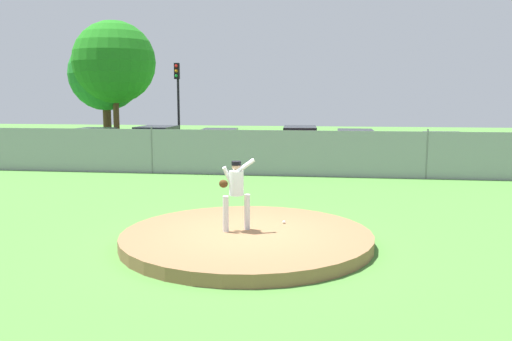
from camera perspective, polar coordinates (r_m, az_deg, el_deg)
The scene contains 16 objects.
ground_plane at distance 17.42m, azimuth 2.03°, elevation -2.57°, with size 80.00×80.00×0.00m, color #4C8438.
asphalt_strip at distance 25.79m, azimuth 3.95°, elevation 0.92°, with size 44.00×7.00×0.01m, color #2B2B2D.
pitchers_mound at distance 11.58m, azimuth -1.02°, elevation -7.39°, with size 5.53×5.53×0.26m, color olive.
pitcher_youth at distance 11.49m, azimuth -2.21°, elevation -1.91°, with size 0.81×0.40×1.62m.
baseball at distance 12.31m, azimuth 3.09°, elevation -5.66°, with size 0.07×0.07×0.07m, color white.
chainlink_fence at distance 21.22m, azimuth 3.14°, elevation 1.90°, with size 28.09×0.07×1.97m.
parked_car_navy at distance 26.58m, azimuth -10.79°, elevation 2.79°, with size 1.95×4.04×1.75m.
parked_car_champagne at distance 26.05m, azimuth -4.06°, elevation 2.69°, with size 2.14×4.17×1.62m.
parked_car_teal at distance 28.33m, azimuth -17.46°, elevation 2.74°, with size 2.16×4.19×1.59m.
parked_car_charcoal at distance 25.81m, azimuth 10.78°, elevation 2.53°, with size 1.96×4.38×1.62m.
parked_car_burgundy at distance 25.76m, azimuth 20.05°, elevation 2.11°, with size 1.92×4.58×1.55m.
parked_car_red at distance 25.57m, azimuth 4.82°, elevation 2.74°, with size 1.94×4.55×1.78m.
traffic_cone_orange at distance 29.18m, azimuth 24.49°, elevation 1.55°, with size 0.40×0.40×0.55m.
traffic_light_near at distance 30.51m, azimuth -8.56°, elevation 8.49°, with size 0.28×0.46×5.11m.
tree_slender_far at distance 38.22m, azimuth -16.16°, elevation 10.07°, with size 5.03×5.03×7.28m.
tree_leaning_west at distance 37.02m, azimuth -15.26°, elevation 11.35°, with size 5.52×5.52×8.27m.
Camera 1 is at (1.73, -11.03, 3.23)m, focal length 36.54 mm.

